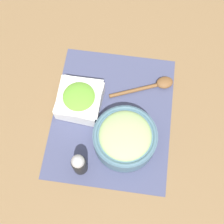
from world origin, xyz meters
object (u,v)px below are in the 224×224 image
at_px(cucumber_bowl, 125,137).
at_px(pepper_shaker, 79,164).
at_px(wooden_spoon, 155,85).
at_px(lettuce_bowl, 80,100).

bearing_deg(cucumber_bowl, pepper_shaker, -50.77).
distance_m(wooden_spoon, pepper_shaker, 0.35).
xyz_separation_m(wooden_spoon, pepper_shaker, (0.29, -0.19, 0.04)).
height_order(lettuce_bowl, pepper_shaker, pepper_shaker).
height_order(cucumber_bowl, wooden_spoon, cucumber_bowl).
height_order(lettuce_bowl, wooden_spoon, lettuce_bowl).
bearing_deg(lettuce_bowl, pepper_shaker, 10.00).
relative_size(lettuce_bowl, pepper_shaker, 1.37).
bearing_deg(pepper_shaker, cucumber_bowl, 129.23).
bearing_deg(cucumber_bowl, wooden_spoon, 159.53).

